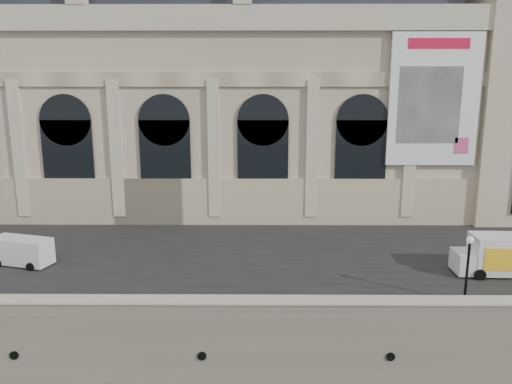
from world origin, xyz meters
TOP-DOWN VIEW (x-y plane):
  - quay at (0.00, 35.00)m, footprint 160.00×70.00m
  - street at (0.00, 14.00)m, footprint 160.00×24.00m
  - parapet at (0.00, 0.60)m, footprint 160.00×1.40m
  - museum at (-5.98, 30.86)m, footprint 69.00×18.70m
  - van_c at (-14.10, 9.90)m, footprint 5.49×3.28m
  - box_truck at (24.96, 7.92)m, footprint 7.93×2.98m
  - lamp_right at (19.51, 2.63)m, footprint 0.48×0.48m

SIDE VIEW (x-z plane):
  - quay at x=0.00m, z-range 0.00..6.00m
  - street at x=0.00m, z-range 6.00..6.06m
  - parapet at x=0.00m, z-range 6.01..7.22m
  - van_c at x=-14.10m, z-range 6.02..8.32m
  - box_truck at x=24.96m, z-range 6.01..9.18m
  - lamp_right at x=19.51m, z-range 5.99..10.74m
  - museum at x=-5.98m, z-range 5.17..34.27m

